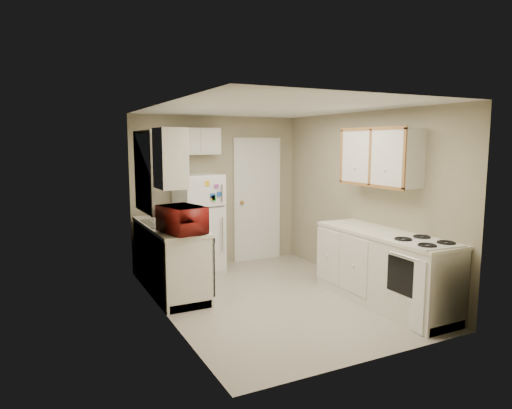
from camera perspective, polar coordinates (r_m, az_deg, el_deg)
name	(u,v)px	position (r m, az deg, el deg)	size (l,w,h in m)	color
floor	(273,298)	(6.00, 2.17, -11.54)	(3.80, 3.80, 0.00)	beige
ceiling	(274,108)	(5.68, 2.30, 11.98)	(3.80, 3.80, 0.00)	white
wall_left	(164,213)	(5.20, -11.44, -1.05)	(3.80, 3.80, 0.00)	tan
wall_right	(362,199)	(6.50, 13.13, 0.65)	(3.80, 3.80, 0.00)	tan
wall_back	(218,191)	(7.42, -4.82, 1.69)	(2.80, 2.80, 0.00)	tan
wall_front	(377,232)	(4.17, 14.89, -3.31)	(2.80, 2.80, 0.00)	tan
left_counter	(170,257)	(6.27, -10.75, -6.51)	(0.60, 1.80, 0.90)	silver
dishwasher	(205,262)	(5.79, -6.35, -7.21)	(0.03, 0.58, 0.72)	black
sink	(166,226)	(6.33, -11.22, -2.60)	(0.54, 0.74, 0.16)	gray
microwave	(183,221)	(5.54, -9.17, -2.03)	(0.33, 0.59, 0.40)	maroon
soap_bottle	(153,211)	(6.78, -12.80, -0.75)	(0.08, 0.08, 0.17)	white
window_blinds	(145,172)	(6.18, -13.73, 4.00)	(0.10, 0.98, 1.08)	silver
upper_cabinet_left	(170,158)	(5.39, -10.68, 5.69)	(0.30, 0.45, 0.70)	silver
refrigerator	(199,223)	(7.04, -7.13, -2.35)	(0.62, 0.60, 1.51)	white
cabinet_over_fridge	(196,141)	(7.10, -7.47, 7.84)	(0.70, 0.30, 0.40)	silver
interior_door	(257,200)	(7.69, 0.15, 0.58)	(0.86, 0.06, 2.08)	white
right_counter	(383,268)	(5.86, 15.64, -7.70)	(0.60, 2.00, 0.90)	silver
stove	(422,287)	(5.43, 20.04, -9.67)	(0.53, 0.66, 0.80)	white
upper_cabinet_right	(380,157)	(5.98, 15.26, 5.75)	(0.30, 1.20, 0.70)	silver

